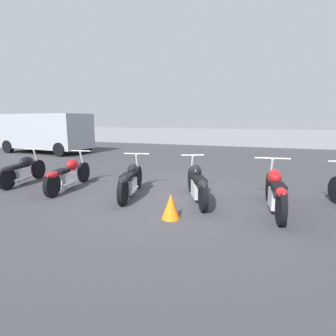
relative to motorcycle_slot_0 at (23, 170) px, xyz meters
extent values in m
plane|color=#38383D|center=(4.25, 0.02, -0.41)|extent=(60.00, 60.00, 0.00)
cube|color=gray|center=(4.25, 13.02, 0.19)|extent=(40.00, 0.04, 1.20)
cylinder|color=black|center=(-0.15, 0.70, -0.12)|extent=(0.22, 0.59, 0.58)
cylinder|color=black|center=(0.13, -0.63, -0.12)|extent=(0.22, 0.59, 0.58)
cube|color=silver|center=(0.00, -0.03, -0.15)|extent=(0.30, 0.52, 0.32)
ellipsoid|color=black|center=(-0.04, 0.20, 0.21)|extent=(0.37, 0.57, 0.31)
cube|color=black|center=(0.05, -0.25, 0.13)|extent=(0.35, 0.57, 0.10)
ellipsoid|color=black|center=(0.12, -0.58, 0.12)|extent=(0.29, 0.47, 0.16)
cylinder|color=silver|center=(-0.13, 0.60, 0.53)|extent=(0.62, 0.17, 0.04)
cylinder|color=silver|center=(-0.14, 0.65, 0.21)|extent=(0.10, 0.25, 0.63)
cylinder|color=silver|center=(0.15, -0.14, -0.20)|extent=(0.21, 0.67, 0.07)
cylinder|color=black|center=(1.47, 0.80, -0.12)|extent=(0.21, 0.59, 0.59)
cylinder|color=black|center=(1.77, -0.76, -0.12)|extent=(0.21, 0.59, 0.59)
cube|color=silver|center=(1.63, -0.06, -0.14)|extent=(0.30, 0.60, 0.32)
ellipsoid|color=#AD1419|center=(1.58, 0.21, 0.21)|extent=(0.34, 0.49, 0.31)
cube|color=black|center=(1.68, -0.32, 0.13)|extent=(0.32, 0.49, 0.10)
ellipsoid|color=#AD1419|center=(1.76, -0.71, 0.12)|extent=(0.28, 0.47, 0.16)
cylinder|color=silver|center=(1.49, 0.70, 0.53)|extent=(0.59, 0.14, 0.04)
cylinder|color=silver|center=(1.48, 0.75, 0.21)|extent=(0.09, 0.25, 0.63)
cylinder|color=silver|center=(1.78, -0.19, -0.20)|extent=(0.19, 0.65, 0.07)
cylinder|color=black|center=(3.31, 0.69, -0.11)|extent=(0.24, 0.60, 0.60)
cylinder|color=black|center=(3.65, -0.72, -0.11)|extent=(0.24, 0.60, 0.60)
cube|color=silver|center=(3.49, -0.09, -0.14)|extent=(0.32, 0.55, 0.33)
ellipsoid|color=black|center=(3.44, 0.15, 0.22)|extent=(0.33, 0.48, 0.28)
cube|color=black|center=(3.55, -0.33, 0.15)|extent=(0.36, 0.57, 0.10)
ellipsoid|color=black|center=(3.64, -0.67, 0.13)|extent=(0.30, 0.47, 0.16)
cylinder|color=silver|center=(3.33, 0.59, 0.54)|extent=(0.64, 0.19, 0.04)
cylinder|color=silver|center=(3.32, 0.64, 0.21)|extent=(0.11, 0.25, 0.63)
cylinder|color=silver|center=(3.65, -0.20, -0.20)|extent=(0.22, 0.63, 0.07)
cylinder|color=black|center=(4.74, 0.86, -0.11)|extent=(0.33, 0.59, 0.60)
cylinder|color=black|center=(5.34, -0.51, -0.11)|extent=(0.33, 0.59, 0.60)
cube|color=silver|center=(5.07, 0.10, -0.14)|extent=(0.40, 0.57, 0.33)
ellipsoid|color=black|center=(4.97, 0.34, 0.23)|extent=(0.44, 0.53, 0.33)
cube|color=black|center=(5.17, -0.13, 0.14)|extent=(0.44, 0.60, 0.10)
ellipsoid|color=black|center=(5.32, -0.47, 0.13)|extent=(0.36, 0.48, 0.16)
cylinder|color=silver|center=(4.78, 0.77, 0.54)|extent=(0.53, 0.26, 0.04)
cylinder|color=silver|center=(4.76, 0.81, 0.22)|extent=(0.15, 0.25, 0.63)
cylinder|color=silver|center=(5.24, 0.02, -0.20)|extent=(0.35, 0.68, 0.07)
cylinder|color=black|center=(6.61, 0.69, -0.09)|extent=(0.17, 0.65, 0.64)
cylinder|color=black|center=(6.77, -0.74, -0.09)|extent=(0.17, 0.65, 0.64)
cube|color=silver|center=(6.69, -0.10, -0.12)|extent=(0.26, 0.54, 0.35)
ellipsoid|color=#AD1419|center=(6.67, 0.15, 0.26)|extent=(0.32, 0.50, 0.31)
cube|color=black|center=(6.72, -0.34, 0.18)|extent=(0.29, 0.49, 0.10)
ellipsoid|color=#AD1419|center=(6.76, -0.69, 0.17)|extent=(0.25, 0.46, 0.16)
cylinder|color=silver|center=(6.62, 0.59, 0.58)|extent=(0.74, 0.12, 0.04)
cylinder|color=silver|center=(6.61, 0.64, 0.25)|extent=(0.08, 0.26, 0.65)
cylinder|color=silver|center=(6.83, -0.23, -0.18)|extent=(0.14, 0.60, 0.07)
cube|color=#999EA8|center=(-4.89, 5.94, 0.79)|extent=(5.07, 2.32, 1.84)
cube|color=black|center=(-7.35, 6.09, 1.21)|extent=(0.14, 1.83, 0.55)
cylinder|color=black|center=(-6.83, 5.09, -0.06)|extent=(0.71, 0.26, 0.70)
cylinder|color=black|center=(-6.71, 7.02, -0.06)|extent=(0.71, 0.26, 0.70)
cylinder|color=black|center=(-3.07, 4.86, -0.06)|extent=(0.71, 0.26, 0.70)
cylinder|color=black|center=(-2.96, 6.79, -0.06)|extent=(0.71, 0.26, 0.70)
cone|color=orange|center=(4.86, -1.09, -0.17)|extent=(0.35, 0.35, 0.47)
camera|label=1|loc=(6.39, -5.48, 1.41)|focal=28.00mm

